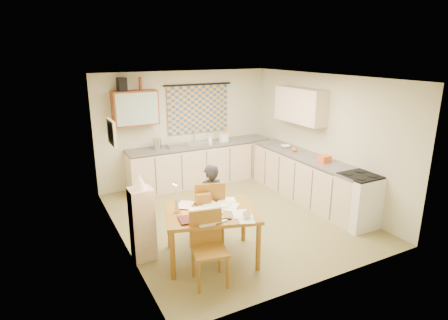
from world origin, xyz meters
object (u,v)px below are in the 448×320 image
counter_back (201,164)px  dining_table (211,234)px  chair_far (209,222)px  person (210,203)px  stove (357,201)px  shelf_stand (142,224)px  counter_right (306,178)px

counter_back → dining_table: size_ratio=2.19×
counter_back → dining_table: bearing=-111.6°
chair_far → person: 0.31m
stove → shelf_stand: 3.60m
counter_right → dining_table: (-2.67, -1.13, -0.07)m
counter_right → person: 2.51m
dining_table → shelf_stand: size_ratio=1.39×
counter_right → dining_table: bearing=-157.0°
dining_table → chair_far: (0.20, 0.51, -0.06)m
shelf_stand → chair_far: bearing=3.0°
counter_right → chair_far: size_ratio=2.88×
chair_far → dining_table: bearing=86.4°
counter_right → stove: bearing=-90.0°
counter_right → chair_far: chair_far is taller
stove → shelf_stand: size_ratio=0.86×
counter_back → shelf_stand: shelf_stand is taller
stove → dining_table: 2.68m
counter_back → shelf_stand: bearing=-129.0°
dining_table → person: size_ratio=1.20×
stove → person: (-2.43, 0.73, 0.17)m
stove → person: size_ratio=0.74×
person → stove: bearing=163.1°
counter_right → person: (-2.43, -0.61, 0.18)m
stove → shelf_stand: (-3.54, 0.66, 0.08)m
stove → shelf_stand: shelf_stand is taller
counter_right → shelf_stand: shelf_stand is taller
counter_back → person: bearing=-111.1°
shelf_stand → counter_right: bearing=10.8°
chair_far → counter_back: bearing=-94.0°
counter_right → shelf_stand: size_ratio=2.73×
chair_far → person: person is taller
stove → counter_back: bearing=114.6°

